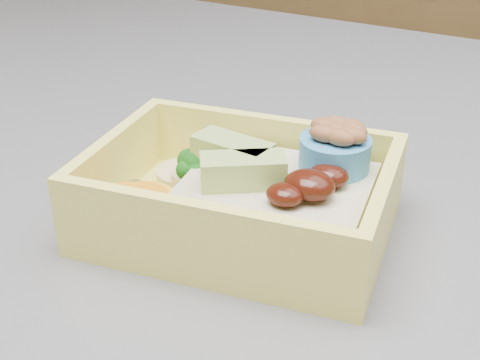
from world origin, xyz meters
The scene contains 1 object.
bento_box centered at (0.02, -0.19, 0.94)m, with size 0.21×0.16×0.07m.
Camera 1 is at (0.20, -0.51, 1.16)m, focal length 50.00 mm.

